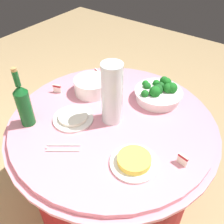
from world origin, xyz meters
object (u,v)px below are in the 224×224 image
Objects in this scene: broccoli_bowl at (159,93)px; food_plate_fried_egg at (134,161)px; decorative_fruit_vase at (112,97)px; label_placard_mid at (183,159)px; serving_tongs at (62,148)px; plate_stack at (91,86)px; label_placard_front at (57,88)px; wine_bottle at (24,104)px; label_placard_rear at (97,73)px; food_plate_rice at (73,118)px.

food_plate_fried_egg is at bearing 106.38° from broccoli_bowl.
label_placard_mid is (-0.43, 0.06, -0.12)m from decorative_fruit_vase.
food_plate_fried_egg is (-0.33, -0.13, 0.01)m from serving_tongs.
label_placard_front is at bearing 37.70° from plate_stack.
serving_tongs is (-0.27, 0.03, -0.12)m from wine_bottle.
label_placard_rear is (-0.01, -0.57, -0.10)m from wine_bottle.
decorative_fruit_vase is 1.55× the size of food_plate_fried_egg.
serving_tongs is 2.82× the size of label_placard_rear.
label_placard_mid is at bearing -143.57° from food_plate_fried_egg.
food_plate_rice is 4.00× the size of label_placard_front.
serving_tongs is at bearing 21.37° from food_plate_fried_egg.
serving_tongs is 2.82× the size of label_placard_front.
wine_bottle is at bearing 105.11° from label_placard_front.
label_placard_mid is (-0.60, -0.07, 0.02)m from food_plate_rice.
plate_stack is 0.44m from wine_bottle.
label_placard_front is at bearing -15.32° from food_plate_fried_egg.
food_plate_fried_egg is at bearing 141.52° from label_placard_rear.
food_plate_fried_egg is (-0.15, 0.50, -0.03)m from broccoli_bowl.
label_placard_rear is at bearing -106.46° from label_placard_front.
label_placard_front is (0.53, 0.31, -0.01)m from broccoli_bowl.
serving_tongs is at bearing 138.03° from label_placard_front.
food_plate_rice is 4.00× the size of label_placard_mid.
serving_tongs is (0.18, 0.62, -0.04)m from broccoli_bowl.
decorative_fruit_vase is at bearing 153.00° from plate_stack.
food_plate_fried_egg is (-0.60, -0.10, -0.11)m from wine_bottle.
plate_stack is 0.71m from label_placard_mid.
label_placard_front is at bearing -74.89° from wine_bottle.
broccoli_bowl is at bearing -48.98° from label_placard_mid.
food_plate_rice is at bearing 36.94° from decorative_fruit_vase.
label_placard_rear reaches higher than food_plate_rice.
wine_bottle is 0.62m from food_plate_fried_egg.
broccoli_bowl is 1.27× the size of food_plate_rice.
decorative_fruit_vase reaches higher than wine_bottle.
label_placard_rear is (0.08, -0.16, -0.01)m from plate_stack.
food_plate_fried_egg is (-0.26, 0.19, -0.13)m from decorative_fruit_vase.
label_placard_mid reaches higher than food_plate_rice.
decorative_fruit_vase is at bearing -179.89° from label_placard_front.
decorative_fruit_vase reaches higher than label_placard_front.
decorative_fruit_vase reaches higher than serving_tongs.
wine_bottle is 1.53× the size of food_plate_rice.
decorative_fruit_vase is at bearing -102.60° from serving_tongs.
wine_bottle is at bearing 89.31° from label_placard_rear.
broccoli_bowl is at bearing -177.12° from label_placard_rear.
label_placard_mid is 0.84m from label_placard_rear.
wine_bottle is 6.11× the size of label_placard_mid.
wine_bottle is at bearing 9.61° from food_plate_fried_egg.
label_placard_front is (0.08, -0.29, -0.10)m from wine_bottle.
plate_stack is 0.62× the size of wine_bottle.
plate_stack is 1.35× the size of serving_tongs.
label_placard_mid is at bearing 131.02° from broccoli_bowl.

